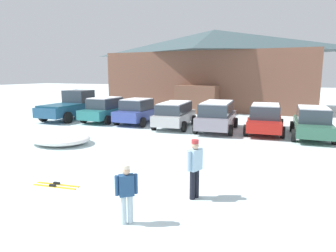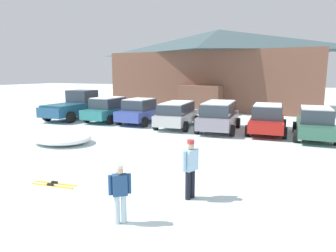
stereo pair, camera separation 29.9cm
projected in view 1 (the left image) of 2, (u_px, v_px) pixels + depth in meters
ski_lodge at (213, 68)px, 30.82m from camera, size 20.10×11.63×7.81m
parked_teal_hatchback at (106, 109)px, 21.79m from camera, size 2.25×4.58×1.74m
parked_blue_hatchback at (138, 111)px, 20.76m from camera, size 2.25×4.09×1.73m
parked_silver_wagon at (175, 114)px, 19.24m from camera, size 2.45×4.48×1.63m
parked_grey_wagon at (217, 115)px, 18.08m from camera, size 2.51×4.65×1.77m
parked_red_sedan at (265, 118)px, 17.54m from camera, size 2.41×4.88×1.69m
parked_green_coupe at (312, 122)px, 16.06m from camera, size 2.22×4.62×1.70m
pickup_truck at (72, 106)px, 22.82m from camera, size 2.54×5.32×2.15m
skier_teen_in_navy_coat at (127, 191)px, 6.79m from camera, size 0.43×0.37×1.41m
skier_adult_in_blue_parka at (195, 166)px, 8.18m from camera, size 0.37×0.59×1.67m
pair_of_skis at (56, 185)px, 9.25m from camera, size 1.52×0.48×0.08m
plowed_snow_pile at (60, 138)px, 14.77m from camera, size 3.12×2.50×0.54m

